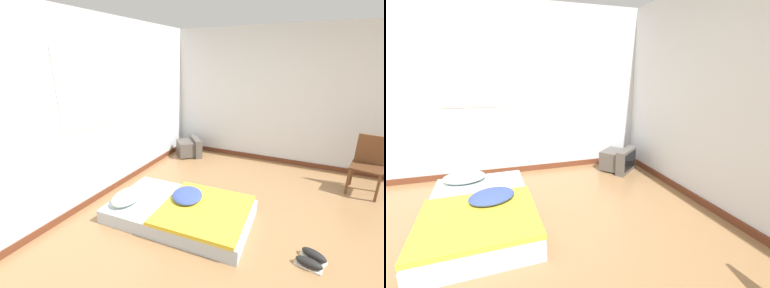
{
  "view_description": "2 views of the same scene",
  "coord_description": "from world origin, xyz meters",
  "views": [
    {
      "loc": [
        -2.52,
        -0.37,
        2.01
      ],
      "look_at": [
        1.01,
        1.34,
        0.7
      ],
      "focal_mm": 24.0,
      "sensor_mm": 36.0,
      "label": 1
    },
    {
      "loc": [
        0.29,
        -1.69,
        1.54
      ],
      "look_at": [
        1.26,
        1.34,
        0.69
      ],
      "focal_mm": 24.0,
      "sensor_mm": 36.0,
      "label": 2
    }
  ],
  "objects": [
    {
      "name": "wall_back",
      "position": [
        -0.0,
        2.43,
        1.29
      ],
      "size": [
        7.64,
        0.08,
        2.6
      ],
      "color": "silver",
      "rests_on": "ground_plane"
    },
    {
      "name": "wall_right",
      "position": [
        2.65,
        0.0,
        1.29
      ],
      "size": [
        0.08,
        7.2,
        2.6
      ],
      "color": "silver",
      "rests_on": "ground_plane"
    },
    {
      "name": "mattress_bed",
      "position": [
        0.04,
        1.04,
        0.12
      ],
      "size": [
        1.15,
        1.85,
        0.33
      ],
      "color": "silver",
      "rests_on": "ground_plane"
    },
    {
      "name": "crt_tv",
      "position": [
        2.16,
        1.96,
        0.18
      ],
      "size": [
        0.67,
        0.66,
        0.38
      ],
      "color": "#56514C",
      "rests_on": "ground_plane"
    }
  ]
}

